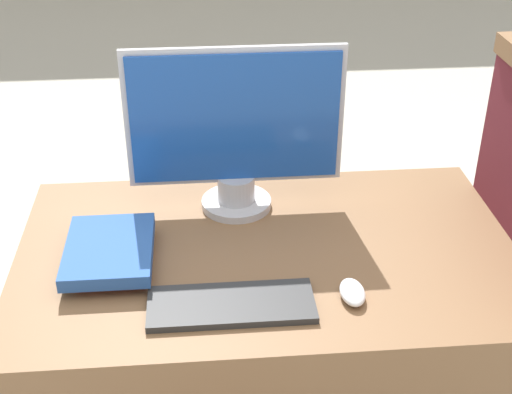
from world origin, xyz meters
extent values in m
cube|color=brown|center=(0.00, 0.37, 0.38)|extent=(1.21, 0.75, 0.76)
cylinder|color=#B7B7BC|center=(-0.06, 0.58, 0.77)|extent=(0.18, 0.18, 0.02)
cylinder|color=#B7B7BC|center=(-0.06, 0.58, 0.82)|extent=(0.10, 0.10, 0.07)
cube|color=#B7B7BC|center=(-0.06, 0.59, 1.02)|extent=(0.55, 0.01, 0.36)
cube|color=#19479E|center=(-0.06, 0.58, 1.02)|extent=(0.52, 0.02, 0.33)
cube|color=#2D2D2D|center=(-0.10, 0.16, 0.77)|extent=(0.36, 0.14, 0.02)
ellipsoid|color=white|center=(0.17, 0.17, 0.78)|extent=(0.05, 0.10, 0.03)
cube|color=#B72D28|center=(-0.36, 0.36, 0.77)|extent=(0.15, 0.24, 0.02)
cube|color=#285199|center=(-0.37, 0.34, 0.80)|extent=(0.20, 0.27, 0.03)
camera|label=1|loc=(-0.15, -1.04, 1.74)|focal=50.00mm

